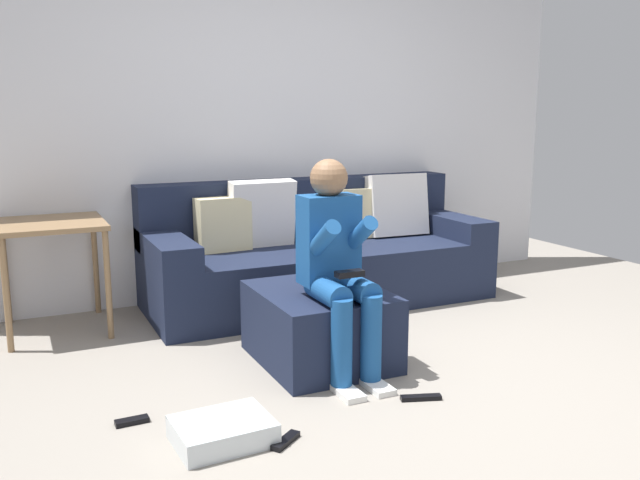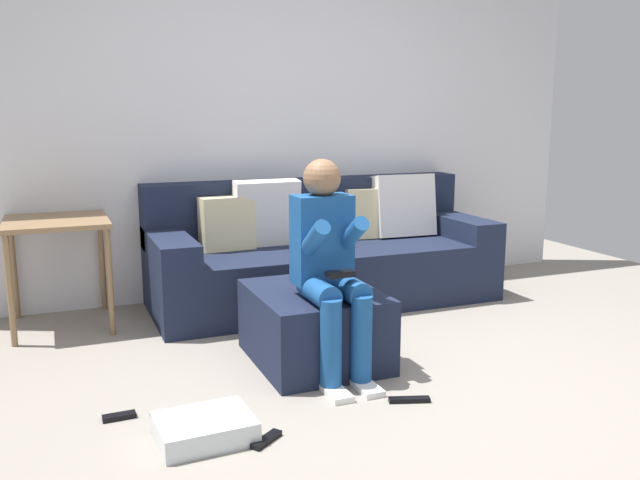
# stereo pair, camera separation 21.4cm
# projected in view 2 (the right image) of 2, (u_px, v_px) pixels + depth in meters

# --- Properties ---
(ground_plane) EXTENTS (6.55, 6.55, 0.00)m
(ground_plane) POSITION_uv_depth(u_px,v_px,m) (419.00, 397.00, 3.18)
(ground_plane) COLOR gray
(wall_back) EXTENTS (5.04, 0.10, 2.56)m
(wall_back) POSITION_uv_depth(u_px,v_px,m) (273.00, 119.00, 4.91)
(wall_back) COLOR silver
(wall_back) RESTS_ON ground_plane
(couch_sectional) EXTENTS (2.40, 0.90, 0.88)m
(couch_sectional) POSITION_uv_depth(u_px,v_px,m) (321.00, 254.00, 4.78)
(couch_sectional) COLOR #192138
(couch_sectional) RESTS_ON ground_plane
(ottoman) EXTENTS (0.64, 0.76, 0.40)m
(ottoman) POSITION_uv_depth(u_px,v_px,m) (314.00, 325.00, 3.62)
(ottoman) COLOR #192138
(ottoman) RESTS_ON ground_plane
(person_seated) EXTENTS (0.29, 0.58, 1.10)m
(person_seated) POSITION_uv_depth(u_px,v_px,m) (329.00, 260.00, 3.37)
(person_seated) COLOR #194C8C
(person_seated) RESTS_ON ground_plane
(storage_bin) EXTENTS (0.40, 0.32, 0.10)m
(storage_bin) POSITION_uv_depth(u_px,v_px,m) (205.00, 428.00, 2.77)
(storage_bin) COLOR silver
(storage_bin) RESTS_ON ground_plane
(side_table) EXTENTS (0.61, 0.64, 0.68)m
(side_table) POSITION_uv_depth(u_px,v_px,m) (57.00, 234.00, 4.13)
(side_table) COLOR olive
(side_table) RESTS_ON ground_plane
(remote_near_ottoman) EXTENTS (0.20, 0.10, 0.02)m
(remote_near_ottoman) POSITION_uv_depth(u_px,v_px,m) (409.00, 400.00, 3.13)
(remote_near_ottoman) COLOR black
(remote_near_ottoman) RESTS_ON ground_plane
(remote_by_storage_bin) EXTENTS (0.16, 0.13, 0.02)m
(remote_by_storage_bin) POSITION_uv_depth(u_px,v_px,m) (266.00, 440.00, 2.75)
(remote_by_storage_bin) COLOR black
(remote_by_storage_bin) RESTS_ON ground_plane
(remote_under_side_table) EXTENTS (0.14, 0.05, 0.02)m
(remote_under_side_table) POSITION_uv_depth(u_px,v_px,m) (119.00, 416.00, 2.96)
(remote_under_side_table) COLOR black
(remote_under_side_table) RESTS_ON ground_plane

